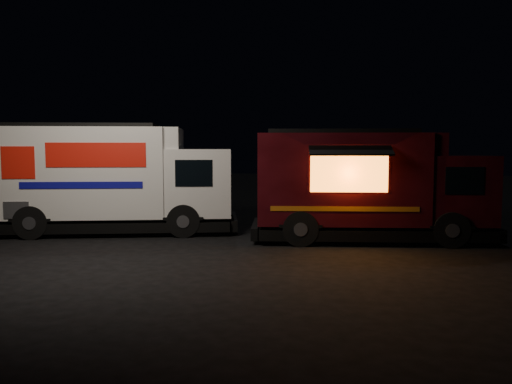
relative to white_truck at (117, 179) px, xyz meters
name	(u,v)px	position (x,y,z in m)	size (l,w,h in m)	color
ground	(203,241)	(3.07, -0.96, -1.69)	(80.00, 80.00, 0.00)	black
white_truck	(117,179)	(0.00, 0.00, 0.00)	(7.46, 2.54, 3.38)	silver
red_truck	(371,185)	(7.77, 0.14, -0.11)	(6.78, 2.49, 3.16)	#3B0A10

